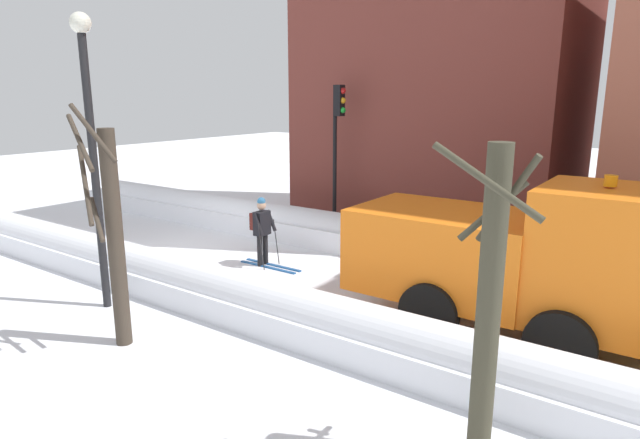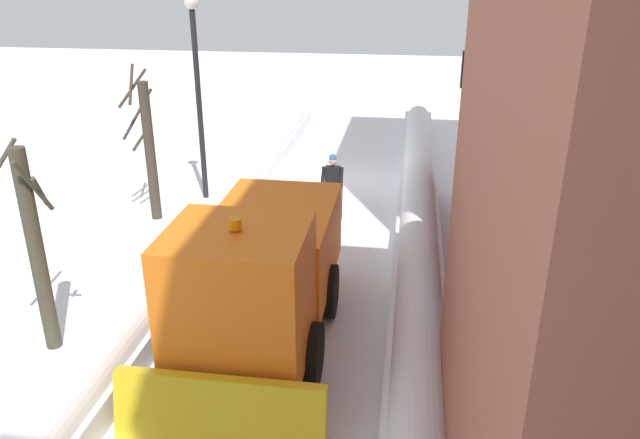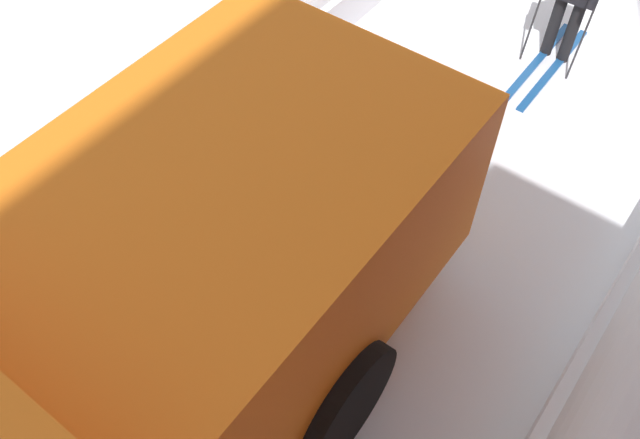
% 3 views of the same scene
% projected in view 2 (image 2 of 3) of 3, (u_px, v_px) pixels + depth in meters
% --- Properties ---
extents(ground_plane, '(80.00, 80.00, 0.00)m').
position_uv_depth(ground_plane, '(270.00, 361.00, 11.23)').
color(ground_plane, white).
extents(snowbank_left, '(1.10, 36.00, 1.07)m').
position_uv_depth(snowbank_left, '(418.00, 351.00, 10.70)').
color(snowbank_left, white).
rests_on(snowbank_left, ground).
extents(snowbank_right, '(1.10, 36.00, 0.97)m').
position_uv_depth(snowbank_right, '(130.00, 330.00, 11.43)').
color(snowbank_right, white).
rests_on(snowbank_right, ground).
extents(plow_truck, '(3.20, 5.98, 3.12)m').
position_uv_depth(plow_truck, '(260.00, 272.00, 11.27)').
color(plow_truck, orange).
rests_on(plow_truck, ground).
extents(skier, '(0.62, 1.80, 1.81)m').
position_uv_depth(skier, '(333.00, 182.00, 17.33)').
color(skier, black).
rests_on(skier, ground).
extents(traffic_light_pole, '(0.28, 0.42, 4.65)m').
position_uv_depth(traffic_light_pole, '(464.00, 107.00, 15.91)').
color(traffic_light_pole, black).
rests_on(traffic_light_pole, ground).
extents(street_lamp, '(0.40, 0.40, 5.88)m').
position_uv_depth(street_lamp, '(197.00, 77.00, 17.60)').
color(street_lamp, black).
rests_on(street_lamp, ground).
extents(bare_tree_near, '(0.76, 1.24, 4.24)m').
position_uv_depth(bare_tree_near, '(149.00, 148.00, 16.72)').
color(bare_tree_near, '#3E352B').
rests_on(bare_tree_near, ground).
extents(bare_tree_mid, '(0.83, 1.19, 3.88)m').
position_uv_depth(bare_tree_mid, '(36.00, 249.00, 10.90)').
color(bare_tree_mid, '#3F3C2D').
rests_on(bare_tree_mid, ground).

